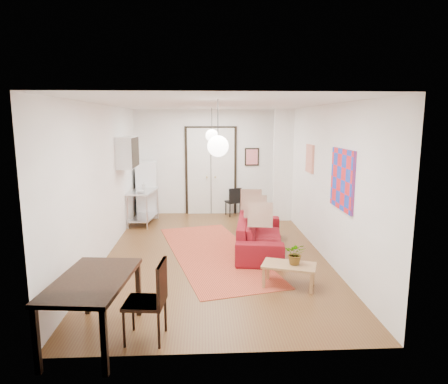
{
  "coord_description": "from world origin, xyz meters",
  "views": [
    {
      "loc": [
        -0.21,
        -7.63,
        2.61
      ],
      "look_at": [
        0.18,
        -0.1,
        1.25
      ],
      "focal_mm": 32.0,
      "sensor_mm": 36.0,
      "label": 1
    }
  ],
  "objects_px": {
    "dining_chair_near": "(146,291)",
    "black_side_chair": "(233,199)",
    "sofa": "(260,235)",
    "coffee_table": "(289,267)",
    "kitchen_counter": "(143,203)",
    "dining_table": "(93,285)",
    "dining_chair_far": "(146,291)",
    "fridge": "(147,189)"
  },
  "relations": [
    {
      "from": "dining_chair_near",
      "to": "black_side_chair",
      "type": "height_order",
      "value": "dining_chair_near"
    },
    {
      "from": "sofa",
      "to": "black_side_chair",
      "type": "distance_m",
      "value": 3.13
    },
    {
      "from": "coffee_table",
      "to": "black_side_chair",
      "type": "xyz_separation_m",
      "value": [
        -0.53,
        4.92,
        0.14
      ]
    },
    {
      "from": "coffee_table",
      "to": "kitchen_counter",
      "type": "bearing_deg",
      "value": 125.23
    },
    {
      "from": "coffee_table",
      "to": "dining_table",
      "type": "xyz_separation_m",
      "value": [
        -2.65,
        -1.45,
        0.38
      ]
    },
    {
      "from": "dining_table",
      "to": "coffee_table",
      "type": "bearing_deg",
      "value": 28.7
    },
    {
      "from": "dining_chair_far",
      "to": "black_side_chair",
      "type": "xyz_separation_m",
      "value": [
        1.52,
        6.27,
        -0.11
      ]
    },
    {
      "from": "sofa",
      "to": "fridge",
      "type": "distance_m",
      "value": 4.07
    },
    {
      "from": "fridge",
      "to": "dining_chair_near",
      "type": "bearing_deg",
      "value": -85.41
    },
    {
      "from": "sofa",
      "to": "dining_table",
      "type": "relative_size",
      "value": 1.49
    },
    {
      "from": "coffee_table",
      "to": "kitchen_counter",
      "type": "xyz_separation_m",
      "value": [
        -2.88,
        4.08,
        0.23
      ]
    },
    {
      "from": "dining_chair_far",
      "to": "black_side_chair",
      "type": "distance_m",
      "value": 6.46
    },
    {
      "from": "kitchen_counter",
      "to": "black_side_chair",
      "type": "height_order",
      "value": "kitchen_counter"
    },
    {
      "from": "fridge",
      "to": "dining_chair_far",
      "type": "xyz_separation_m",
      "value": [
        0.83,
        -6.2,
        -0.19
      ]
    },
    {
      "from": "dining_chair_near",
      "to": "dining_chair_far",
      "type": "distance_m",
      "value": 0.0
    },
    {
      "from": "sofa",
      "to": "kitchen_counter",
      "type": "bearing_deg",
      "value": 57.68
    },
    {
      "from": "coffee_table",
      "to": "dining_chair_far",
      "type": "xyz_separation_m",
      "value": [
        -2.05,
        -1.35,
        0.25
      ]
    },
    {
      "from": "coffee_table",
      "to": "dining_chair_near",
      "type": "xyz_separation_m",
      "value": [
        -2.05,
        -1.35,
        0.25
      ]
    },
    {
      "from": "sofa",
      "to": "black_side_chair",
      "type": "xyz_separation_m",
      "value": [
        -0.32,
        3.11,
        0.13
      ]
    },
    {
      "from": "dining_chair_near",
      "to": "black_side_chair",
      "type": "relative_size",
      "value": 1.23
    },
    {
      "from": "dining_table",
      "to": "dining_chair_near",
      "type": "bearing_deg",
      "value": 9.31
    },
    {
      "from": "sofa",
      "to": "dining_chair_far",
      "type": "xyz_separation_m",
      "value": [
        -1.84,
        -3.17,
        0.24
      ]
    },
    {
      "from": "kitchen_counter",
      "to": "black_side_chair",
      "type": "xyz_separation_m",
      "value": [
        2.35,
        0.84,
        -0.09
      ]
    },
    {
      "from": "fridge",
      "to": "dining_chair_far",
      "type": "bearing_deg",
      "value": -85.41
    },
    {
      "from": "fridge",
      "to": "dining_table",
      "type": "bearing_deg",
      "value": -90.94
    },
    {
      "from": "dining_chair_near",
      "to": "dining_chair_far",
      "type": "relative_size",
      "value": 1.0
    },
    {
      "from": "dining_table",
      "to": "black_side_chair",
      "type": "relative_size",
      "value": 1.89
    },
    {
      "from": "fridge",
      "to": "dining_table",
      "type": "distance_m",
      "value": 6.3
    },
    {
      "from": "fridge",
      "to": "dining_chair_near",
      "type": "relative_size",
      "value": 1.55
    },
    {
      "from": "fridge",
      "to": "black_side_chair",
      "type": "relative_size",
      "value": 1.91
    },
    {
      "from": "sofa",
      "to": "black_side_chair",
      "type": "height_order",
      "value": "black_side_chair"
    },
    {
      "from": "coffee_table",
      "to": "dining_chair_far",
      "type": "bearing_deg",
      "value": -146.59
    },
    {
      "from": "fridge",
      "to": "dining_table",
      "type": "relative_size",
      "value": 1.01
    },
    {
      "from": "dining_table",
      "to": "black_side_chair",
      "type": "bearing_deg",
      "value": 71.61
    },
    {
      "from": "fridge",
      "to": "dining_chair_near",
      "type": "xyz_separation_m",
      "value": [
        0.83,
        -6.2,
        -0.19
      ]
    },
    {
      "from": "dining_table",
      "to": "dining_chair_near",
      "type": "xyz_separation_m",
      "value": [
        0.6,
        0.1,
        -0.14
      ]
    },
    {
      "from": "sofa",
      "to": "dining_chair_far",
      "type": "distance_m",
      "value": 3.67
    },
    {
      "from": "dining_chair_near",
      "to": "dining_table",
      "type": "bearing_deg",
      "value": -74.76
    },
    {
      "from": "kitchen_counter",
      "to": "dining_chair_far",
      "type": "height_order",
      "value": "dining_chair_far"
    },
    {
      "from": "dining_chair_far",
      "to": "dining_chair_near",
      "type": "bearing_deg",
      "value": 180.0
    },
    {
      "from": "kitchen_counter",
      "to": "dining_table",
      "type": "bearing_deg",
      "value": -79.62
    },
    {
      "from": "coffee_table",
      "to": "dining_chair_far",
      "type": "distance_m",
      "value": 2.47
    }
  ]
}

